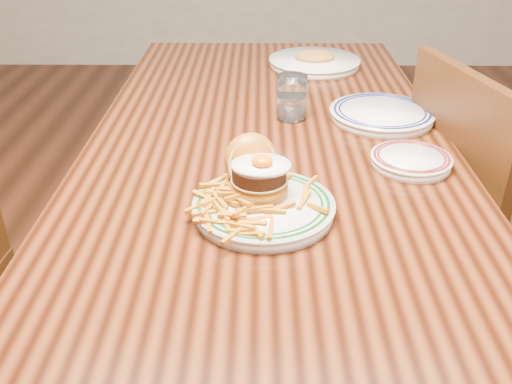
{
  "coord_description": "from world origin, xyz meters",
  "views": [
    {
      "loc": [
        -0.02,
        -1.28,
        1.3
      ],
      "look_at": [
        -0.03,
        -0.4,
        0.8
      ],
      "focal_mm": 40.0,
      "sensor_mm": 36.0,
      "label": 1
    }
  ],
  "objects_px": {
    "chair_right": "(483,228)",
    "main_plate": "(261,194)",
    "table": "(269,162)",
    "side_plate": "(411,160)"
  },
  "relations": [
    {
      "from": "table",
      "to": "chair_right",
      "type": "distance_m",
      "value": 0.58
    },
    {
      "from": "table",
      "to": "main_plate",
      "type": "distance_m",
      "value": 0.4
    },
    {
      "from": "main_plate",
      "to": "chair_right",
      "type": "bearing_deg",
      "value": 15.23
    },
    {
      "from": "table",
      "to": "side_plate",
      "type": "distance_m",
      "value": 0.37
    },
    {
      "from": "main_plate",
      "to": "table",
      "type": "bearing_deg",
      "value": 71.68
    },
    {
      "from": "main_plate",
      "to": "side_plate",
      "type": "height_order",
      "value": "main_plate"
    },
    {
      "from": "table",
      "to": "side_plate",
      "type": "height_order",
      "value": "side_plate"
    },
    {
      "from": "table",
      "to": "side_plate",
      "type": "xyz_separation_m",
      "value": [
        0.3,
        -0.2,
        0.1
      ]
    },
    {
      "from": "chair_right",
      "to": "table",
      "type": "bearing_deg",
      "value": -17.48
    },
    {
      "from": "chair_right",
      "to": "main_plate",
      "type": "bearing_deg",
      "value": 17.16
    }
  ]
}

